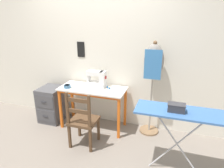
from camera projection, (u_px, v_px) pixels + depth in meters
The scene contains 13 objects.
ground_plane at pixel (88, 133), 3.41m from camera, with size 14.00×14.00×0.00m, color gray.
wall_back at pixel (99, 53), 3.49m from camera, with size 10.00×0.06×2.55m.
sewing_table at pixel (92, 94), 3.41m from camera, with size 1.13×0.50×0.74m.
sewing_machine at pixel (98, 79), 3.41m from camera, with size 0.34×0.19×0.30m.
fabric_bowl at pixel (67, 86), 3.38m from camera, with size 0.12×0.12×0.05m.
scissors at pixel (114, 94), 3.14m from camera, with size 0.10×0.14×0.01m.
thread_spool_near_machine at pixel (107, 87), 3.37m from camera, with size 0.03×0.03×0.04m.
thread_spool_mid_table at pixel (109, 88), 3.34m from camera, with size 0.04×0.04×0.04m.
wooden_chair at pixel (83, 121), 2.99m from camera, with size 0.40×0.38×0.90m.
filing_cabinet at pixel (52, 104), 3.76m from camera, with size 0.41×0.47×0.65m.
dress_form at pixel (153, 68), 3.09m from camera, with size 0.32×0.32×1.56m.
ironing_board at pixel (181, 115), 2.32m from camera, with size 1.05×0.37×0.88m.
storage_box at pixel (176, 108), 2.28m from camera, with size 0.20×0.12×0.10m.
Camera 1 is at (1.28, -2.66, 1.95)m, focal length 32.00 mm.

